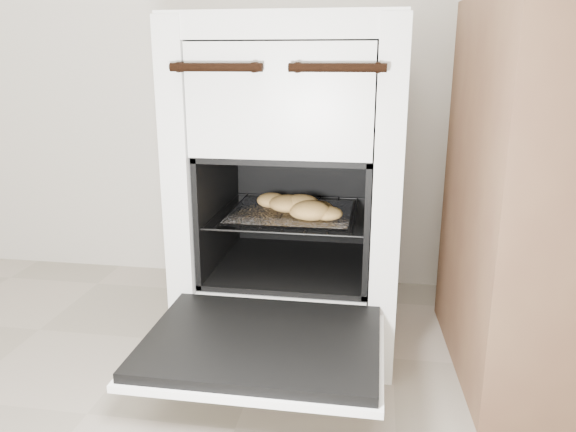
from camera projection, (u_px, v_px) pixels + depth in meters
name	position (u px, v px, depth m)	size (l,w,h in m)	color
stove	(296.00, 187.00, 1.53)	(0.55, 0.61, 0.84)	white
oven_door	(262.00, 344.00, 1.15)	(0.49, 0.38, 0.03)	black
oven_rack	(292.00, 213.00, 1.49)	(0.40, 0.38, 0.01)	black
foil_sheet	(291.00, 213.00, 1.47)	(0.31, 0.27, 0.01)	silver
baked_rolls	(301.00, 207.00, 1.44)	(0.25, 0.20, 0.05)	tan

